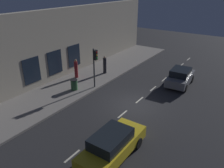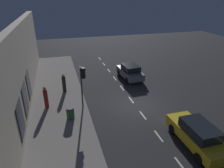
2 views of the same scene
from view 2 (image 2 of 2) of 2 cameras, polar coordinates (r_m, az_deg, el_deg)
name	(u,v)px [view 2 (image 2 of 2)]	position (r m, az deg, el deg)	size (l,w,h in m)	color
ground_plane	(135,105)	(17.44, 6.58, -6.00)	(60.00, 60.00, 0.00)	#28282B
sidewalk	(60,116)	(16.35, -14.43, -8.61)	(4.50, 32.00, 0.15)	gray
building_facade	(17,81)	(15.17, -25.31, 0.74)	(0.65, 32.00, 6.59)	#B2A893
lane_centre_line	(131,100)	(18.24, 5.42, -4.47)	(0.12, 27.20, 0.01)	beige
traffic_light	(83,79)	(15.88, -8.26, 1.35)	(0.47, 0.32, 3.50)	#424244
parked_car_0	(130,72)	(22.51, 5.12, 3.48)	(2.04, 4.00, 1.58)	slate
parked_car_1	(197,134)	(13.87, 22.89, -12.96)	(1.80, 4.48, 1.58)	gold
pedestrian_0	(64,84)	(19.46, -13.37, 0.08)	(0.47, 0.47, 1.80)	#232328
pedestrian_1	(46,98)	(17.18, -18.14, -3.75)	(0.41, 0.41, 1.85)	maroon
trash_bin	(70,113)	(15.46, -11.66, -8.00)	(0.60, 0.60, 0.94)	#2D5633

